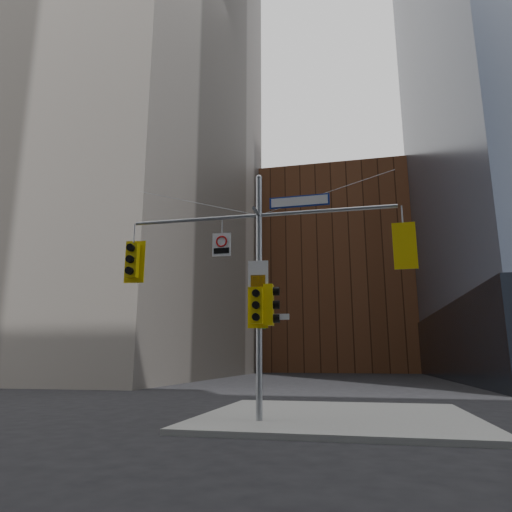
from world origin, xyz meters
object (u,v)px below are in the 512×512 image
at_px(traffic_light_east_arm, 404,247).
at_px(traffic_light_pole_side, 270,305).
at_px(traffic_light_pole_front, 257,306).
at_px(signal_assembly, 259,267).
at_px(regulatory_sign_arm, 222,244).
at_px(traffic_light_west_arm, 133,261).
at_px(street_sign_blade, 299,201).

xyz_separation_m(traffic_light_east_arm, traffic_light_pole_side, (-3.78, 0.01, -1.50)).
bearing_deg(traffic_light_pole_front, traffic_light_east_arm, 0.31).
distance_m(signal_assembly, regulatory_sign_arm, 1.38).
relative_size(traffic_light_pole_side, traffic_light_pole_front, 0.96).
xyz_separation_m(traffic_light_west_arm, street_sign_blade, (5.29, -0.01, 1.55)).
relative_size(traffic_light_east_arm, traffic_light_pole_front, 1.06).
xyz_separation_m(traffic_light_pole_side, regulatory_sign_arm, (-1.48, -0.03, 1.87)).
height_order(traffic_light_west_arm, street_sign_blade, street_sign_blade).
distance_m(traffic_light_pole_side, regulatory_sign_arm, 2.39).
xyz_separation_m(signal_assembly, traffic_light_pole_side, (0.33, 0.01, -1.12)).
bearing_deg(traffic_light_east_arm, traffic_light_west_arm, 2.34).
xyz_separation_m(traffic_light_east_arm, traffic_light_pole_front, (-4.11, -0.27, -1.55)).
xyz_separation_m(traffic_light_pole_front, street_sign_blade, (1.22, 0.27, 3.10)).
bearing_deg(signal_assembly, traffic_light_west_arm, 179.81).
bearing_deg(traffic_light_east_arm, traffic_light_pole_front, 6.16).
xyz_separation_m(traffic_light_pole_side, traffic_light_pole_front, (-0.33, -0.28, -0.05)).
bearing_deg(signal_assembly, regulatory_sign_arm, -178.99).
bearing_deg(traffic_light_pole_side, regulatory_sign_arm, 87.47).
bearing_deg(traffic_light_west_arm, regulatory_sign_arm, -5.82).
distance_m(traffic_light_west_arm, traffic_light_pole_side, 4.64).
bearing_deg(regulatory_sign_arm, traffic_light_pole_side, 0.27).
bearing_deg(traffic_light_east_arm, regulatory_sign_arm, 2.66).
height_order(signal_assembly, traffic_light_east_arm, signal_assembly).
height_order(street_sign_blade, regulatory_sign_arm, street_sign_blade).
bearing_deg(regulatory_sign_arm, signal_assembly, 0.10).
relative_size(signal_assembly, street_sign_blade, 4.46).
relative_size(traffic_light_west_arm, traffic_light_pole_side, 1.16).
bearing_deg(street_sign_blade, traffic_light_west_arm, -178.75).
bearing_deg(traffic_light_pole_front, regulatory_sign_arm, 164.45).
distance_m(traffic_light_east_arm, traffic_light_pole_front, 4.40).
bearing_deg(street_sign_blade, traffic_light_pole_side, -179.09).
distance_m(signal_assembly, street_sign_blade, 2.29).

